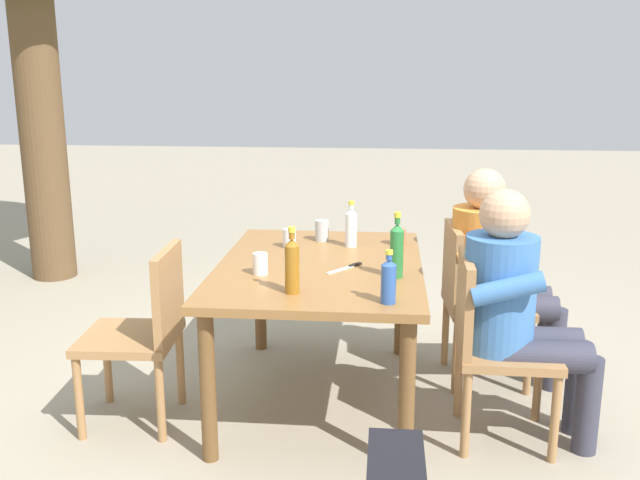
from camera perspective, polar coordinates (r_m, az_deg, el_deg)
ground_plane at (r=3.77m, az=-0.00°, el=-12.72°), size 24.00×24.00×0.00m
dining_table at (r=3.53m, az=-0.00°, el=-3.31°), size 1.44×1.01×0.73m
chair_near_left at (r=3.30m, az=13.65°, el=-7.83°), size 0.45×0.45×0.87m
chair_near_right at (r=3.90m, az=12.36°, el=-4.39°), size 0.47×0.47×0.87m
chair_far_left at (r=3.45m, az=-14.04°, el=-6.87°), size 0.46×0.46×0.87m
person_in_white_shirt at (r=3.26m, az=15.73°, el=-5.10°), size 0.47×0.61×1.18m
person_in_plaid_shirt at (r=3.87m, az=14.08°, el=-2.03°), size 0.47×0.61×1.18m
bottle_clear at (r=3.82m, az=2.55°, el=1.07°), size 0.06×0.06×0.25m
bottle_amber at (r=3.02m, az=-2.29°, el=-2.02°), size 0.06×0.06×0.29m
bottle_green at (r=3.26m, az=6.27°, el=-0.77°), size 0.06×0.06×0.31m
bottle_blue at (r=2.90m, az=5.60°, el=-3.29°), size 0.06×0.06×0.23m
cup_glass at (r=3.81m, az=-2.50°, el=0.15°), size 0.07×0.07×0.10m
cup_steel at (r=3.95m, az=0.16°, el=0.78°), size 0.08×0.08×0.12m
cup_white at (r=3.32m, az=-4.88°, el=-1.94°), size 0.07×0.07×0.10m
cup_terracotta at (r=3.89m, az=6.39°, el=0.27°), size 0.08×0.08×0.09m
table_knife at (r=3.42m, az=2.20°, el=-2.26°), size 0.20×0.17×0.01m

